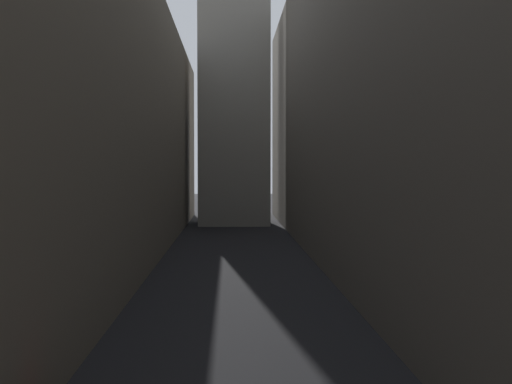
{
  "coord_description": "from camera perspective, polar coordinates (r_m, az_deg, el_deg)",
  "views": [
    {
      "loc": [
        -0.42,
        7.76,
        6.69
      ],
      "look_at": [
        0.0,
        19.05,
        6.28
      ],
      "focal_mm": 47.96,
      "sensor_mm": 36.0,
      "label": 1
    }
  ],
  "objects": [
    {
      "name": "building_block_left",
      "position": [
        43.56,
        -15.7,
        6.27
      ],
      "size": [
        10.12,
        108.0,
        19.87
      ],
      "primitive_type": "cube",
      "color": "#756B5B",
      "rests_on": "ground"
    },
    {
      "name": "ground_plane",
      "position": [
        40.8,
        -1.54,
        -7.37
      ],
      "size": [
        264.0,
        264.0,
        0.0
      ],
      "primitive_type": "plane",
      "color": "black"
    },
    {
      "name": "building_block_right",
      "position": [
        44.7,
        15.69,
        9.07
      ],
      "size": [
        15.2,
        108.0,
        24.39
      ],
      "primitive_type": "cube",
      "color": "#60594F",
      "rests_on": "ground"
    }
  ]
}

